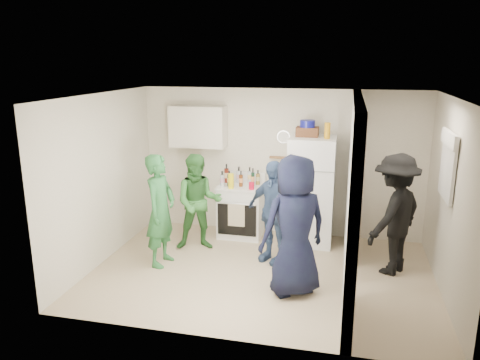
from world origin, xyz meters
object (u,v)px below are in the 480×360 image
Objects in this scene: yellow_cup_stack_top at (327,131)px; stove at (241,211)px; person_nook at (395,214)px; blue_bowl at (308,124)px; person_denim at (273,212)px; person_navy at (295,226)px; wicker_basket at (307,132)px; person_green_left at (161,210)px; person_green_center at (199,202)px; fridge at (311,191)px.

stove is at bearing 174.68° from yellow_cup_stack_top.
person_nook is (2.41, -0.90, 0.42)m from stove.
blue_bowl is 1.96m from person_nook.
person_navy is at bearing -36.17° from person_denim.
stove is 0.49× the size of person_navy.
blue_bowl is at bearing -123.05° from person_navy.
wicker_basket is 0.20× the size of person_nook.
person_green_left is 1.08× the size of person_green_center.
person_green_center is at bearing -60.29° from person_nook.
person_navy reaches higher than person_nook.
person_navy is at bearing -88.85° from blue_bowl.
wicker_basket reaches higher than person_green_center.
person_denim is at bearing -55.86° from person_nook.
stove is 2.01m from yellow_cup_stack_top.
fridge is 1.01m from person_denim.
blue_bowl is at bearing 0.00° from wicker_basket.
person_green_left is 3.33m from person_nook.
fridge is (1.18, -0.03, 0.44)m from stove.
person_nook is at bearing -20.42° from stove.
person_denim is 0.90× the size of person_nook.
blue_bowl reaches higher than person_navy.
person_navy is (1.64, -1.13, 0.15)m from person_green_center.
fridge is 7.37× the size of blue_bowl.
yellow_cup_stack_top is 0.16× the size of person_denim.
person_green_left is at bearing -151.36° from yellow_cup_stack_top.
wicker_basket is 1.40× the size of yellow_cup_stack_top.
yellow_cup_stack_top reaches higher than person_green_left.
person_navy is at bearing -92.00° from fridge.
blue_bowl is 0.96× the size of yellow_cup_stack_top.
fridge is 1.10m from blue_bowl.
person_navy is at bearing -97.07° from person_green_left.
blue_bowl is at bearing -90.95° from person_nook.
yellow_cup_stack_top is 2.30m from person_green_center.
blue_bowl reaches higher than fridge.
person_green_center is (-1.71, -0.67, -0.11)m from fridge.
person_denim is 1.02m from person_navy.
person_nook is at bearing 29.68° from person_denim.
person_green_center is 2.95m from person_nook.
person_navy is (0.04, -1.85, -1.06)m from blue_bowl.
yellow_cup_stack_top is (0.32, -0.15, -0.08)m from blue_bowl.
fridge is at bearing 4.24° from person_green_center.
stove is at bearing -27.26° from person_green_left.
wicker_basket is 1.89m from person_nook.
person_green_center reaches higher than stove.
wicker_basket is 2.07m from person_navy.
yellow_cup_stack_top is at bearing -55.78° from person_green_left.
person_denim is 0.85× the size of person_navy.
person_navy is (2.00, -0.45, 0.09)m from person_green_left.
person_denim is (-0.70, -0.78, -1.12)m from yellow_cup_stack_top.
blue_bowl is at bearing 6.95° from person_green_center.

